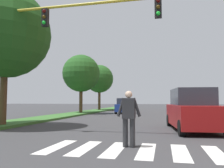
# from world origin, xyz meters

# --- Properties ---
(ground_plane) EXTENTS (140.00, 140.00, 0.00)m
(ground_plane) POSITION_xyz_m (0.00, 30.00, 0.00)
(ground_plane) COLOR #38383A
(crosswalk) EXTENTS (4.95, 2.20, 0.01)m
(crosswalk) POSITION_xyz_m (0.00, 8.20, 0.00)
(crosswalk) COLOR silver
(crosswalk) RESTS_ON ground_plane
(median_strip) EXTENTS (2.45, 64.00, 0.15)m
(median_strip) POSITION_xyz_m (-7.81, 28.00, 0.07)
(median_strip) COLOR #386B2D
(median_strip) RESTS_ON ground_plane
(tree_mid) EXTENTS (4.79, 4.79, 7.25)m
(tree_mid) POSITION_xyz_m (-7.32, 12.25, 4.99)
(tree_mid) COLOR #4C3823
(tree_mid) RESTS_ON median_strip
(tree_far) EXTENTS (4.03, 4.03, 6.23)m
(tree_far) POSITION_xyz_m (-7.73, 25.10, 4.35)
(tree_far) COLOR #4C3823
(tree_far) RESTS_ON median_strip
(tree_distant) EXTENTS (3.98, 3.98, 6.36)m
(tree_distant) POSITION_xyz_m (-7.96, 33.21, 4.50)
(tree_distant) COLOR #4C3823
(tree_distant) RESTS_ON median_strip
(traffic_light_gantry) EXTENTS (9.11, 0.30, 6.00)m
(traffic_light_gantry) POSITION_xyz_m (-4.20, 10.80, 4.37)
(traffic_light_gantry) COLOR gold
(traffic_light_gantry) RESTS_ON median_strip
(pedestrian_performer) EXTENTS (0.75, 0.25, 1.69)m
(pedestrian_performer) POSITION_xyz_m (-0.10, 8.58, 0.93)
(pedestrian_performer) COLOR #262628
(pedestrian_performer) RESTS_ON ground_plane
(suv_crossing) EXTENTS (2.40, 4.77, 1.97)m
(suv_crossing) POSITION_xyz_m (2.27, 13.14, 0.93)
(suv_crossing) COLOR maroon
(suv_crossing) RESTS_ON ground_plane
(sedan_midblock) EXTENTS (2.00, 4.15, 1.67)m
(sedan_midblock) POSITION_xyz_m (-3.32, 27.13, 0.77)
(sedan_midblock) COLOR navy
(sedan_midblock) RESTS_ON ground_plane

